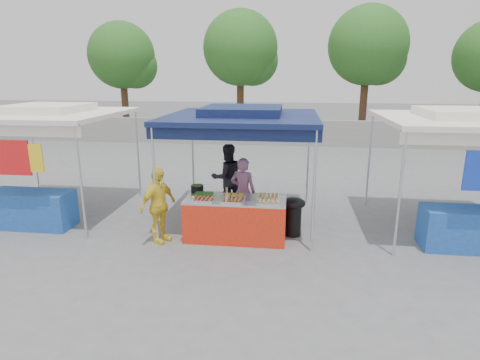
# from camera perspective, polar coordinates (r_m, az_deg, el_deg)

# --- Properties ---
(ground_plane) EXTENTS (80.00, 80.00, 0.00)m
(ground_plane) POSITION_cam_1_polar(r_m,az_deg,el_deg) (8.33, -0.54, -8.06)
(ground_plane) COLOR slate
(back_wall) EXTENTS (40.00, 0.25, 1.20)m
(back_wall) POSITION_cam_1_polar(r_m,az_deg,el_deg) (18.81, 4.11, 6.77)
(back_wall) COLOR gray
(back_wall) RESTS_ON ground_plane
(main_canopy) EXTENTS (3.20, 3.20, 2.57)m
(main_canopy) POSITION_cam_1_polar(r_m,az_deg,el_deg) (8.68, 0.32, 9.08)
(main_canopy) COLOR silver
(main_canopy) RESTS_ON ground_plane
(neighbor_stall_left) EXTENTS (3.20, 3.20, 2.57)m
(neighbor_stall_left) POSITION_cam_1_polar(r_m,az_deg,el_deg) (10.02, -26.52, 3.86)
(neighbor_stall_left) COLOR silver
(neighbor_stall_left) RESTS_ON ground_plane
(neighbor_stall_right) EXTENTS (3.20, 3.20, 2.57)m
(neighbor_stall_right) POSITION_cam_1_polar(r_m,az_deg,el_deg) (9.02, 29.69, 2.39)
(neighbor_stall_right) COLOR silver
(neighbor_stall_right) RESTS_ON ground_plane
(tree_0) EXTENTS (3.49, 3.42, 5.88)m
(tree_0) POSITION_cam_1_polar(r_m,az_deg,el_deg) (22.69, -16.05, 16.29)
(tree_0) COLOR #452C1A
(tree_0) RESTS_ON ground_plane
(tree_1) EXTENTS (3.69, 3.66, 6.30)m
(tree_1) POSITION_cam_1_polar(r_m,az_deg,el_deg) (20.76, 0.49, 17.82)
(tree_1) COLOR #452C1A
(tree_1) RESTS_ON ground_plane
(tree_2) EXTENTS (3.74, 3.72, 6.40)m
(tree_2) POSITION_cam_1_polar(r_m,az_deg,el_deg) (20.95, 18.07, 17.30)
(tree_2) COLOR #452C1A
(tree_2) RESTS_ON ground_plane
(vendor_table) EXTENTS (2.00, 0.80, 0.85)m
(vendor_table) POSITION_cam_1_polar(r_m,az_deg,el_deg) (8.08, -0.64, -5.56)
(vendor_table) COLOR red
(vendor_table) RESTS_ON ground_plane
(food_tray_fl) EXTENTS (0.42, 0.30, 0.07)m
(food_tray_fl) POSITION_cam_1_polar(r_m,az_deg,el_deg) (7.81, -5.26, -2.79)
(food_tray_fl) COLOR silver
(food_tray_fl) RESTS_ON vendor_table
(food_tray_fm) EXTENTS (0.42, 0.30, 0.07)m
(food_tray_fm) POSITION_cam_1_polar(r_m,az_deg,el_deg) (7.71, -1.17, -2.96)
(food_tray_fm) COLOR silver
(food_tray_fm) RESTS_ON vendor_table
(food_tray_fr) EXTENTS (0.42, 0.30, 0.07)m
(food_tray_fr) POSITION_cam_1_polar(r_m,az_deg,el_deg) (7.64, 4.06, -3.16)
(food_tray_fr) COLOR silver
(food_tray_fr) RESTS_ON vendor_table
(food_tray_bl) EXTENTS (0.42, 0.30, 0.07)m
(food_tray_bl) POSITION_cam_1_polar(r_m,az_deg,el_deg) (8.10, -5.17, -2.14)
(food_tray_bl) COLOR silver
(food_tray_bl) RESTS_ON vendor_table
(food_tray_bm) EXTENTS (0.42, 0.30, 0.07)m
(food_tray_bm) POSITION_cam_1_polar(r_m,az_deg,el_deg) (8.03, -0.81, -2.24)
(food_tray_bm) COLOR silver
(food_tray_bm) RESTS_ON vendor_table
(food_tray_br) EXTENTS (0.42, 0.30, 0.07)m
(food_tray_br) POSITION_cam_1_polar(r_m,az_deg,el_deg) (7.97, 4.06, -2.41)
(food_tray_br) COLOR silver
(food_tray_br) RESTS_ON vendor_table
(cooking_pot) EXTENTS (0.26, 0.26, 0.15)m
(cooking_pot) POSITION_cam_1_polar(r_m,az_deg,el_deg) (8.39, -6.11, -1.25)
(cooking_pot) COLOR black
(cooking_pot) RESTS_ON vendor_table
(skewer_cup) EXTENTS (0.09, 0.09, 0.11)m
(skewer_cup) POSITION_cam_1_polar(r_m,az_deg,el_deg) (7.71, -1.88, -2.80)
(skewer_cup) COLOR silver
(skewer_cup) RESTS_ON vendor_table
(wok_burner) EXTENTS (0.48, 0.48, 0.81)m
(wok_burner) POSITION_cam_1_polar(r_m,az_deg,el_deg) (8.32, 7.59, -4.70)
(wok_burner) COLOR black
(wok_burner) RESTS_ON ground_plane
(crate_left) EXTENTS (0.45, 0.32, 0.27)m
(crate_left) POSITION_cam_1_polar(r_m,az_deg,el_deg) (8.73, -2.14, -6.00)
(crate_left) COLOR #1537AE
(crate_left) RESTS_ON ground_plane
(crate_right) EXTENTS (0.48, 0.34, 0.29)m
(crate_right) POSITION_cam_1_polar(r_m,az_deg,el_deg) (8.77, 1.40, -5.83)
(crate_right) COLOR #1537AE
(crate_right) RESTS_ON ground_plane
(crate_stacked) EXTENTS (0.45, 0.31, 0.27)m
(crate_stacked) POSITION_cam_1_polar(r_m,az_deg,el_deg) (8.68, 1.41, -4.11)
(crate_stacked) COLOR #1537AE
(crate_stacked) RESTS_ON crate_right
(vendor_woman) EXTENTS (0.61, 0.46, 1.52)m
(vendor_woman) POSITION_cam_1_polar(r_m,az_deg,el_deg) (8.70, 0.43, -1.72)
(vendor_woman) COLOR #935E87
(vendor_woman) RESTS_ON ground_plane
(helper_man) EXTENTS (0.99, 0.91, 1.63)m
(helper_man) POSITION_cam_1_polar(r_m,az_deg,el_deg) (9.70, -1.82, 0.38)
(helper_man) COLOR black
(helper_man) RESTS_ON ground_plane
(customer_person) EXTENTS (0.73, 0.96, 1.52)m
(customer_person) POSITION_cam_1_polar(r_m,az_deg,el_deg) (8.00, -11.55, -3.56)
(customer_person) COLOR yellow
(customer_person) RESTS_ON ground_plane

